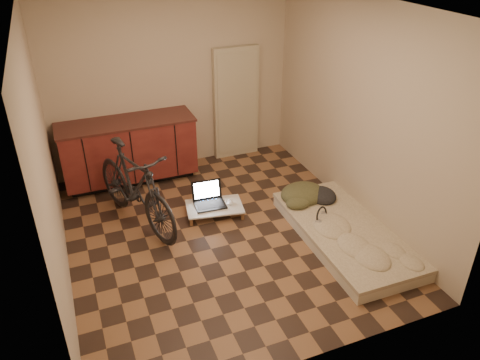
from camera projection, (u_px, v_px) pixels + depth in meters
name	position (u px, v px, depth m)	size (l,w,h in m)	color
room_shell	(219.00, 133.00, 4.97)	(3.50, 4.00, 2.60)	brown
cabinets	(129.00, 151.00, 6.52)	(1.84, 0.62, 0.91)	black
appliance_panel	(236.00, 103.00, 7.07)	(0.70, 0.10, 1.70)	beige
bicycle	(134.00, 183.00, 5.51)	(0.52, 1.77, 1.15)	black
futon	(345.00, 233.00, 5.46)	(0.99, 2.01, 0.17)	beige
clothing_pile	(308.00, 189.00, 5.93)	(0.61, 0.51, 0.24)	#3D3F24
headphones	(322.00, 215.00, 5.49)	(0.24, 0.22, 0.16)	black
lap_desk	(215.00, 207.00, 5.92)	(0.77, 0.57, 0.12)	brown
laptop	(209.00, 200.00, 5.94)	(0.41, 0.37, 0.26)	black
mouse	(230.00, 203.00, 5.95)	(0.07, 0.11, 0.04)	silver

